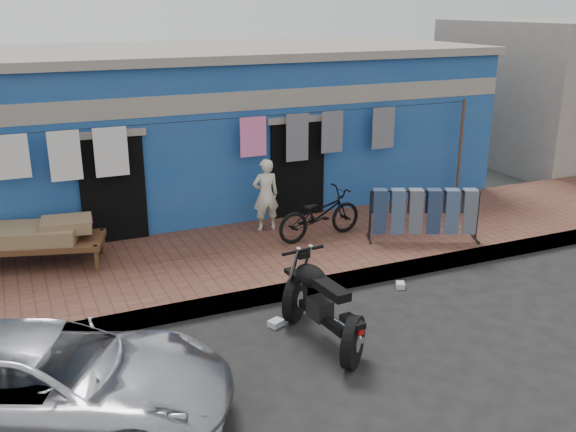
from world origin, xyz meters
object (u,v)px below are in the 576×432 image
(car, at_px, (43,381))
(jeans_rack, at_px, (424,214))
(bicycle, at_px, (320,209))
(motorcycle, at_px, (322,302))
(seated_person, at_px, (266,195))
(charpoy, at_px, (39,244))

(car, xyz_separation_m, jeans_rack, (6.48, 2.57, 0.17))
(bicycle, xyz_separation_m, motorcycle, (-1.44, -2.95, -0.22))
(car, bearing_deg, motorcycle, -58.69)
(car, relative_size, jeans_rack, 2.01)
(car, xyz_separation_m, seated_person, (4.15, 4.18, 0.36))
(bicycle, relative_size, motorcycle, 0.92)
(bicycle, relative_size, jeans_rack, 0.84)
(seated_person, bearing_deg, jeans_rack, 149.41)
(seated_person, distance_m, bicycle, 1.06)
(seated_person, height_order, motorcycle, seated_person)
(charpoy, bearing_deg, car, -93.19)
(car, relative_size, seated_person, 2.96)
(car, bearing_deg, seated_person, -21.01)
(jeans_rack, bearing_deg, motorcycle, -145.38)
(car, distance_m, jeans_rack, 6.97)
(car, bearing_deg, bicycle, -31.24)
(seated_person, distance_m, charpoy, 3.94)
(car, relative_size, motorcycle, 2.18)
(car, height_order, bicycle, bicycle)
(bicycle, height_order, charpoy, bicycle)
(car, distance_m, seated_person, 5.90)
(motorcycle, height_order, charpoy, motorcycle)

